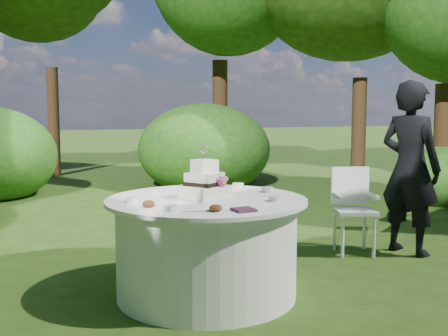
{
  "coord_description": "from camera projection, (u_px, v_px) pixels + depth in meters",
  "views": [
    {
      "loc": [
        -1.52,
        -3.71,
        1.43
      ],
      "look_at": [
        0.15,
        0.0,
        1.0
      ],
      "focal_mm": 42.0,
      "sensor_mm": 36.0,
      "label": 1
    }
  ],
  "objects": [
    {
      "name": "petal_cups",
      "position": [
        197.0,
        198.0,
        3.94
      ],
      "size": [
        0.94,
        1.09,
        0.05
      ],
      "color": "#562D16",
      "rests_on": "table"
    },
    {
      "name": "votives",
      "position": [
        208.0,
        195.0,
        4.11
      ],
      "size": [
        1.26,
        0.91,
        0.04
      ],
      "color": "silver",
      "rests_on": "table"
    },
    {
      "name": "table",
      "position": [
        207.0,
        246.0,
        4.1
      ],
      "size": [
        1.56,
        1.56,
        0.77
      ],
      "color": "white",
      "rests_on": "ground"
    },
    {
      "name": "guest",
      "position": [
        410.0,
        168.0,
        5.28
      ],
      "size": [
        0.57,
        0.72,
        1.75
      ],
      "primitive_type": "imported",
      "rotation": [
        0.0,
        0.0,
        1.83
      ],
      "color": "black",
      "rests_on": "ground"
    },
    {
      "name": "napkins",
      "position": [
        244.0,
        210.0,
        3.53
      ],
      "size": [
        0.14,
        0.14,
        0.02
      ],
      "primitive_type": "cube",
      "color": "#441D38",
      "rests_on": "table"
    },
    {
      "name": "ground",
      "position": [
        207.0,
        294.0,
        4.14
      ],
      "size": [
        80.0,
        80.0,
        0.0
      ],
      "primitive_type": "plane",
      "color": "#20390F",
      "rests_on": "ground"
    },
    {
      "name": "chair",
      "position": [
        353.0,
        203.0,
        5.35
      ],
      "size": [
        0.5,
        0.5,
        0.87
      ],
      "color": "silver",
      "rests_on": "ground"
    },
    {
      "name": "cake",
      "position": [
        205.0,
        184.0,
        4.06
      ],
      "size": [
        0.38,
        0.38,
        0.42
      ],
      "color": "white",
      "rests_on": "table"
    },
    {
      "name": "feather_plume",
      "position": [
        214.0,
        209.0,
        3.59
      ],
      "size": [
        0.48,
        0.07,
        0.01
      ],
      "primitive_type": "ellipsoid",
      "color": "white",
      "rests_on": "table"
    }
  ]
}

